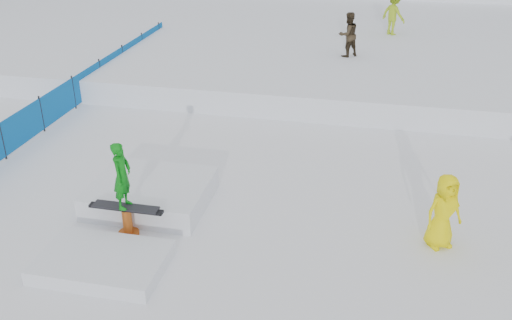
% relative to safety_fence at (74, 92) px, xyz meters
% --- Properties ---
extents(ground, '(120.00, 120.00, 0.00)m').
position_rel_safety_fence_xyz_m(ground, '(6.50, -6.60, -0.55)').
color(ground, white).
extents(snow_midrise, '(50.00, 18.00, 0.80)m').
position_rel_safety_fence_xyz_m(snow_midrise, '(6.50, 9.40, -0.15)').
color(snow_midrise, white).
rests_on(snow_midrise, ground).
extents(safety_fence, '(0.05, 16.00, 1.10)m').
position_rel_safety_fence_xyz_m(safety_fence, '(0.00, 0.00, 0.00)').
color(safety_fence, '#0756A5').
rests_on(safety_fence, ground).
extents(walker_olive, '(0.99, 0.97, 1.61)m').
position_rel_safety_fence_xyz_m(walker_olive, '(8.31, 5.15, 1.06)').
color(walker_olive, '#2E2416').
rests_on(walker_olive, snow_midrise).
extents(walker_ygreen, '(1.27, 1.21, 1.73)m').
position_rel_safety_fence_xyz_m(walker_ygreen, '(9.92, 8.82, 1.12)').
color(walker_ygreen, '#97BA19').
rests_on(walker_ygreen, snow_midrise).
extents(spectator_yellow, '(0.93, 0.84, 1.60)m').
position_rel_safety_fence_xyz_m(spectator_yellow, '(11.00, -5.45, 0.25)').
color(spectator_yellow, '#FFEC02').
rests_on(spectator_yellow, ground).
extents(jib_rail_feature, '(2.60, 4.40, 2.11)m').
position_rel_safety_fence_xyz_m(jib_rail_feature, '(4.66, -5.87, -0.25)').
color(jib_rail_feature, white).
rests_on(jib_rail_feature, ground).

